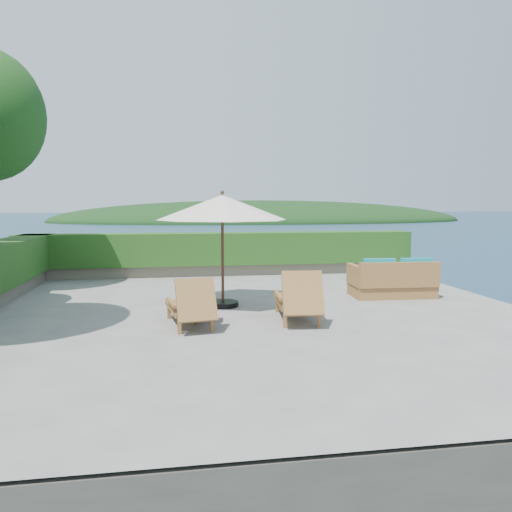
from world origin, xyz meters
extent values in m
plane|color=gray|center=(0.00, 0.00, 0.00)|extent=(12.00, 12.00, 0.00)
cube|color=#534C42|center=(0.00, 0.00, -1.55)|extent=(12.00, 12.00, 3.00)
plane|color=#163145|center=(0.00, 0.00, -3.00)|extent=(600.00, 600.00, 0.00)
ellipsoid|color=black|center=(25.00, 140.00, -3.00)|extent=(126.00, 57.60, 12.60)
cube|color=slate|center=(0.00, 5.60, 0.18)|extent=(12.00, 0.60, 0.36)
cube|color=#133F12|center=(0.00, 5.60, 0.85)|extent=(12.40, 0.90, 1.00)
cylinder|color=black|center=(-0.46, 0.70, 0.05)|extent=(0.70, 0.70, 0.11)
cylinder|color=#3E2416|center=(-0.46, 0.70, 1.23)|extent=(0.06, 0.06, 2.46)
cone|color=beige|center=(-0.46, 0.70, 2.19)|extent=(2.91, 2.91, 0.54)
sphere|color=#3E2416|center=(-0.46, 0.70, 2.51)|extent=(0.09, 0.09, 0.09)
cube|color=#925935|center=(-1.44, -1.55, 0.14)|extent=(0.07, 0.07, 0.27)
cube|color=#925935|center=(-0.87, -1.46, 0.14)|extent=(0.07, 0.07, 0.27)
cube|color=#925935|center=(-1.63, -0.32, 0.14)|extent=(0.07, 0.07, 0.27)
cube|color=#925935|center=(-1.05, -0.23, 0.14)|extent=(0.07, 0.07, 0.27)
cube|color=#925935|center=(-1.26, -0.79, 0.31)|extent=(0.88, 1.44, 0.09)
cube|color=#925935|center=(-1.15, -1.56, 0.60)|extent=(0.74, 0.54, 0.73)
cube|color=#925935|center=(-1.58, -1.04, 0.47)|extent=(0.19, 0.88, 0.05)
cube|color=#925935|center=(-0.88, -0.94, 0.47)|extent=(0.19, 0.88, 0.05)
cube|color=#925935|center=(0.48, -1.40, 0.15)|extent=(0.07, 0.07, 0.29)
cube|color=#925935|center=(1.10, -1.46, 0.15)|extent=(0.07, 0.07, 0.29)
cube|color=#925935|center=(0.61, -0.06, 0.15)|extent=(0.07, 0.07, 0.29)
cube|color=#925935|center=(1.23, -0.12, 0.15)|extent=(0.07, 0.07, 0.29)
cube|color=#925935|center=(0.87, -0.65, 0.34)|extent=(0.88, 1.52, 0.10)
cube|color=#925935|center=(0.78, -1.49, 0.65)|extent=(0.78, 0.54, 0.78)
cube|color=#925935|center=(0.47, -0.83, 0.50)|extent=(0.16, 0.95, 0.06)
cube|color=#925935|center=(1.22, -0.91, 0.50)|extent=(0.16, 0.95, 0.06)
cube|color=brown|center=(-1.14, -0.92, 0.20)|extent=(0.05, 0.05, 0.41)
cube|color=brown|center=(-0.81, -0.96, 0.20)|extent=(0.05, 0.05, 0.41)
cube|color=brown|center=(-1.10, -0.59, 0.20)|extent=(0.05, 0.05, 0.41)
cube|color=brown|center=(-0.77, -0.63, 0.20)|extent=(0.05, 0.05, 0.41)
cube|color=brown|center=(-0.96, -0.77, 0.43)|extent=(0.47, 0.47, 0.05)
cube|color=#925935|center=(3.74, 1.22, 0.22)|extent=(2.00, 1.07, 0.43)
cube|color=#925935|center=(3.72, 0.76, 0.60)|extent=(1.96, 0.24, 0.60)
cube|color=#925935|center=(2.81, 1.26, 0.54)|extent=(0.18, 0.98, 0.49)
cube|color=#925935|center=(4.68, 1.17, 0.54)|extent=(0.18, 0.98, 0.49)
cube|color=teal|center=(3.29, 1.29, 0.53)|extent=(0.88, 0.82, 0.20)
cube|color=teal|center=(4.20, 1.25, 0.53)|extent=(0.88, 0.82, 0.20)
cube|color=teal|center=(3.27, 0.89, 0.78)|extent=(0.77, 0.19, 0.39)
cube|color=teal|center=(4.18, 0.85, 0.78)|extent=(0.77, 0.19, 0.39)
camera|label=1|loc=(-1.51, -10.15, 2.27)|focal=35.00mm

